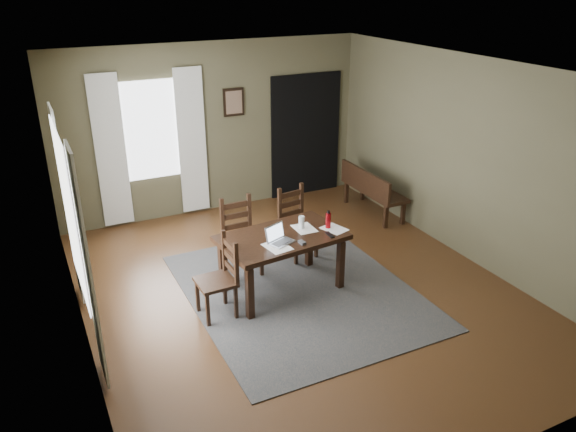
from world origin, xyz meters
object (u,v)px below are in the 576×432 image
dining_table (282,242)px  chair_back_right (296,223)px  chair_back_left (241,237)px  chair_end (220,278)px  bench (371,188)px  water_bottle (328,220)px  laptop (279,238)px

dining_table → chair_back_right: bearing=46.2°
dining_table → chair_back_left: size_ratio=1.55×
chair_end → chair_back_right: bearing=121.3°
bench → chair_back_right: bearing=114.0°
chair_end → chair_back_left: 1.02m
chair_end → chair_back_right: (1.45, 0.94, 0.01)m
bench → water_bottle: water_bottle is taller
laptop → water_bottle: size_ratio=1.59×
chair_back_left → bench: (2.60, 0.87, -0.04)m
chair_back_right → water_bottle: size_ratio=4.31×
chair_end → bench: bearing=116.6°
chair_end → bench: size_ratio=0.71×
dining_table → chair_back_right: chair_back_right is taller
chair_back_left → bench: chair_back_left is taller
dining_table → laptop: laptop is taller
bench → laptop: (-2.43, -1.67, 0.35)m
dining_table → bench: 2.79m
chair_back_left → bench: 2.74m
chair_back_right → laptop: 1.18m
dining_table → chair_end: bearing=-174.5°
dining_table → chair_back_left: bearing=106.3°
chair_back_right → bench: bearing=14.7°
laptop → chair_end: bearing=161.0°
dining_table → laptop: 0.23m
bench → chair_back_left: bearing=108.6°
chair_back_left → water_bottle: 1.19m
chair_back_right → laptop: (-0.69, -0.90, 0.32)m
water_bottle → chair_back_left: bearing=141.1°
chair_back_right → laptop: bearing=-137.0°
dining_table → chair_back_left: chair_back_left is taller
dining_table → water_bottle: water_bottle is taller
dining_table → bench: bench is taller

